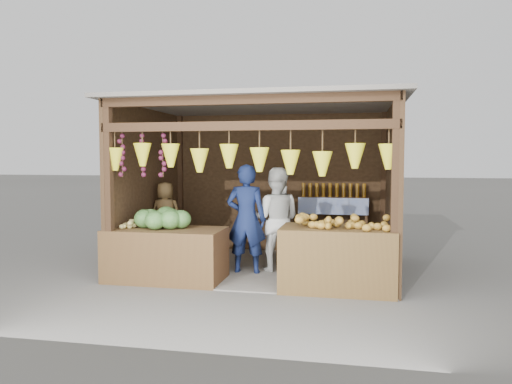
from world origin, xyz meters
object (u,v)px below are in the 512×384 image
at_px(man_standing, 246,219).
at_px(counter_left, 166,255).
at_px(woman_standing, 276,219).
at_px(vendor_seated, 166,214).
at_px(counter_right, 338,259).

bearing_deg(man_standing, counter_left, 30.78).
xyz_separation_m(woman_standing, vendor_seated, (-1.94, 0.26, 0.01)).
bearing_deg(woman_standing, vendor_seated, -8.84).
bearing_deg(counter_left, woman_standing, 32.27).
bearing_deg(man_standing, vendor_seated, -20.39).
distance_m(counter_left, woman_standing, 1.79).
bearing_deg(counter_left, counter_right, -0.96).
bearing_deg(woman_standing, counter_right, 134.77).
xyz_separation_m(counter_right, vendor_seated, (-2.94, 1.23, 0.40)).
bearing_deg(vendor_seated, counter_left, 108.87).
xyz_separation_m(counter_right, woman_standing, (-1.00, 0.97, 0.39)).
distance_m(counter_right, vendor_seated, 3.21).
relative_size(counter_right, man_standing, 0.90).
xyz_separation_m(man_standing, woman_standing, (0.42, 0.26, -0.03)).
height_order(counter_left, vendor_seated, vendor_seated).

